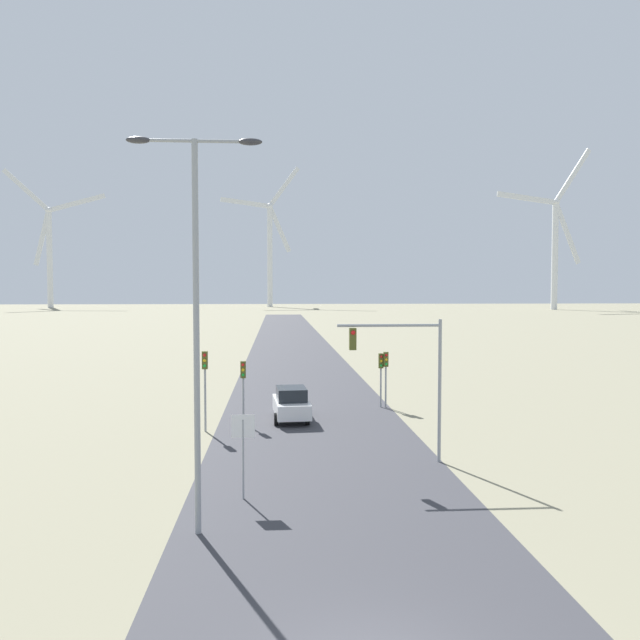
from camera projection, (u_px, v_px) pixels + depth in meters
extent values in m
cube|color=#38383D|center=(297.00, 365.00, 59.41)|extent=(10.00, 240.00, 0.01)
cylinder|color=#93999E|center=(196.00, 339.00, 18.08)|extent=(0.18, 0.18, 11.48)
cylinder|color=#93999E|center=(195.00, 141.00, 17.80)|extent=(3.16, 0.10, 0.10)
ellipsoid|color=#333338|center=(138.00, 140.00, 17.69)|extent=(0.70, 0.32, 0.20)
ellipsoid|color=#333338|center=(250.00, 142.00, 17.91)|extent=(0.70, 0.32, 0.20)
cylinder|color=#93999E|center=(243.00, 459.00, 21.31)|extent=(0.07, 0.07, 2.74)
cube|color=white|center=(243.00, 426.00, 21.24)|extent=(0.81, 0.01, 0.81)
cube|color=red|center=(243.00, 426.00, 21.26)|extent=(0.76, 0.02, 0.76)
cylinder|color=#93999E|center=(205.00, 391.00, 31.42)|extent=(0.11, 0.11, 4.08)
cube|color=#4C511E|center=(205.00, 360.00, 31.34)|extent=(0.28, 0.24, 0.90)
sphere|color=red|center=(204.00, 355.00, 31.19)|extent=(0.16, 0.16, 0.16)
sphere|color=gold|center=(205.00, 360.00, 31.20)|extent=(0.16, 0.16, 0.16)
sphere|color=green|center=(205.00, 366.00, 31.22)|extent=(0.16, 0.16, 0.16)
cylinder|color=#93999E|center=(381.00, 380.00, 37.96)|extent=(0.11, 0.11, 3.29)
cube|color=#4C511E|center=(381.00, 361.00, 37.91)|extent=(0.28, 0.24, 0.90)
sphere|color=red|center=(381.00, 357.00, 37.76)|extent=(0.16, 0.16, 0.16)
sphere|color=gold|center=(381.00, 361.00, 37.77)|extent=(0.16, 0.16, 0.16)
sphere|color=green|center=(381.00, 366.00, 37.78)|extent=(0.16, 0.16, 0.16)
cylinder|color=#93999E|center=(243.00, 393.00, 33.23)|extent=(0.11, 0.11, 3.37)
cube|color=#4C511E|center=(243.00, 370.00, 33.17)|extent=(0.28, 0.24, 0.90)
sphere|color=red|center=(243.00, 365.00, 33.02)|extent=(0.16, 0.16, 0.16)
sphere|color=gold|center=(243.00, 370.00, 33.03)|extent=(0.16, 0.16, 0.16)
sphere|color=green|center=(243.00, 375.00, 33.05)|extent=(0.16, 0.16, 0.16)
cylinder|color=#93999E|center=(386.00, 380.00, 37.82)|extent=(0.11, 0.11, 3.40)
cube|color=#4C511E|center=(386.00, 359.00, 37.76)|extent=(0.28, 0.24, 0.90)
sphere|color=red|center=(386.00, 355.00, 37.61)|extent=(0.16, 0.16, 0.16)
sphere|color=gold|center=(386.00, 360.00, 37.63)|extent=(0.16, 0.16, 0.16)
sphere|color=green|center=(386.00, 364.00, 37.64)|extent=(0.16, 0.16, 0.16)
cylinder|color=#93999E|center=(440.00, 391.00, 25.81)|extent=(0.14, 0.14, 5.96)
cylinder|color=#93999E|center=(389.00, 325.00, 25.53)|extent=(4.27, 0.12, 0.12)
cube|color=#4C511E|center=(353.00, 339.00, 25.46)|extent=(0.28, 0.24, 0.90)
sphere|color=red|center=(353.00, 333.00, 25.31)|extent=(0.18, 0.18, 0.18)
cube|color=white|center=(291.00, 407.00, 34.26)|extent=(2.09, 4.22, 0.80)
cube|color=#1E2328|center=(291.00, 394.00, 34.07)|extent=(1.71, 2.21, 0.70)
cylinder|color=black|center=(276.00, 410.00, 35.48)|extent=(0.22, 0.66, 0.66)
cylinder|color=black|center=(305.00, 409.00, 35.60)|extent=(0.22, 0.66, 0.66)
cylinder|color=black|center=(276.00, 419.00, 32.95)|extent=(0.22, 0.66, 0.66)
cylinder|color=black|center=(307.00, 419.00, 33.07)|extent=(0.22, 0.66, 0.66)
cylinder|color=silver|center=(50.00, 259.00, 246.26)|extent=(2.20, 2.20, 38.39)
sphere|color=silver|center=(49.00, 210.00, 245.32)|extent=(2.60, 2.60, 2.60)
cube|color=silver|center=(78.00, 203.00, 247.23)|extent=(21.10, 3.05, 7.92)
cube|color=silver|center=(26.00, 190.00, 243.37)|extent=(16.87, 2.54, 16.12)
cube|color=silver|center=(42.00, 239.00, 245.37)|extent=(6.74, 1.31, 21.42)
cylinder|color=silver|center=(270.00, 257.00, 257.92)|extent=(2.20, 2.20, 41.52)
sphere|color=silver|center=(270.00, 206.00, 256.91)|extent=(2.60, 2.60, 2.60)
cube|color=silver|center=(245.00, 203.00, 254.40)|extent=(19.44, 3.80, 3.95)
cube|color=silver|center=(280.00, 230.00, 258.36)|extent=(9.44, 2.09, 18.63)
cube|color=silver|center=(284.00, 186.00, 257.95)|extent=(12.94, 2.69, 16.81)
cylinder|color=silver|center=(555.00, 256.00, 222.37)|extent=(2.20, 2.20, 38.17)
sphere|color=silver|center=(556.00, 202.00, 221.44)|extent=(2.60, 2.60, 2.60)
cube|color=silver|center=(567.00, 234.00, 223.38)|extent=(11.22, 2.83, 21.66)
cube|color=silver|center=(573.00, 175.00, 222.86)|extent=(14.49, 3.52, 19.91)
cube|color=silver|center=(526.00, 198.00, 218.07)|extent=(22.72, 5.26, 3.82)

